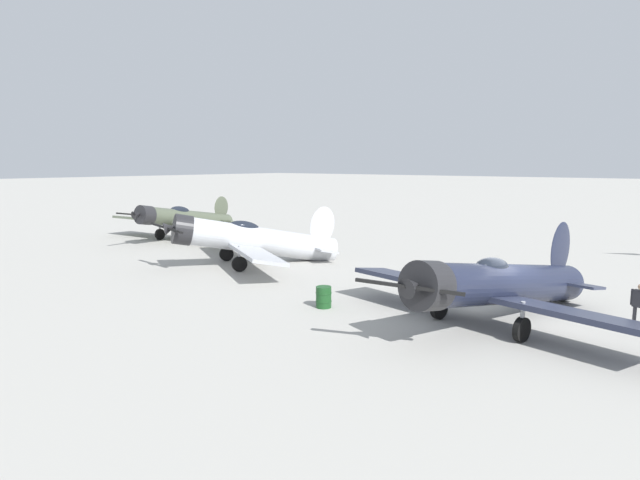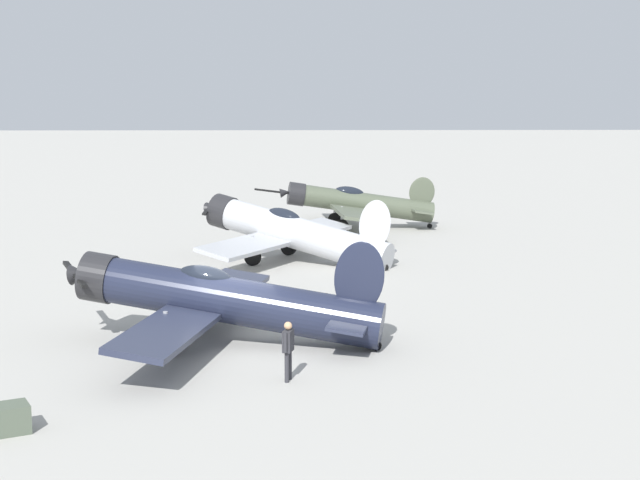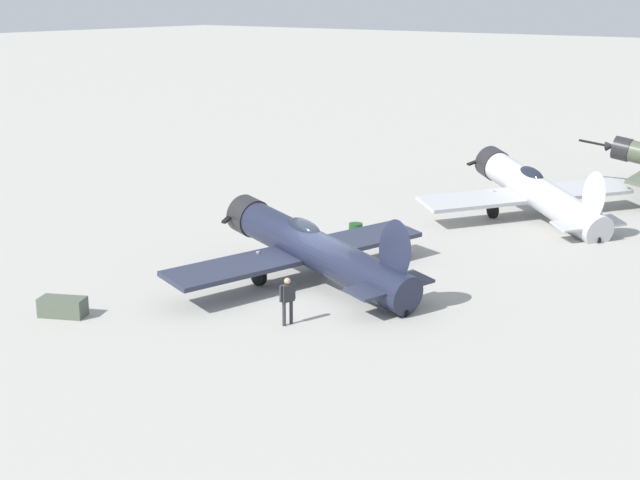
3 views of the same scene
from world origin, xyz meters
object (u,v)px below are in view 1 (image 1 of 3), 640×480
(airplane_far_line, at_px, (183,219))
(fuel_drum, at_px, (324,297))
(airplane_foreground, at_px, (498,285))
(ground_crew_mechanic, at_px, (640,302))
(airplane_mid_apron, at_px, (252,240))

(airplane_far_line, relative_size, fuel_drum, 15.28)
(airplane_foreground, height_order, ground_crew_mechanic, airplane_foreground)
(airplane_mid_apron, height_order, airplane_far_line, airplane_mid_apron)
(airplane_far_line, bearing_deg, airplane_foreground, 72.10)
(airplane_mid_apron, distance_m, airplane_far_line, 11.50)
(airplane_foreground, height_order, fuel_drum, airplane_foreground)
(airplane_foreground, distance_m, airplane_mid_apron, 14.78)
(airplane_far_line, height_order, ground_crew_mechanic, airplane_far_line)
(airplane_foreground, xyz_separation_m, fuel_drum, (-2.23, 6.02, -0.96))
(airplane_mid_apron, bearing_deg, ground_crew_mechanic, 119.28)
(airplane_mid_apron, bearing_deg, fuel_drum, 92.18)
(airplane_mid_apron, relative_size, fuel_drum, 12.96)
(airplane_foreground, xyz_separation_m, airplane_mid_apron, (2.19, 14.62, 0.01))
(airplane_foreground, distance_m, ground_crew_mechanic, 4.58)
(ground_crew_mechanic, xyz_separation_m, fuel_drum, (-4.38, 10.06, -0.56))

